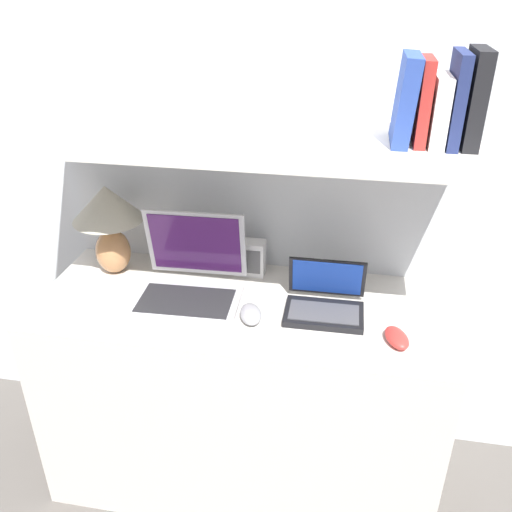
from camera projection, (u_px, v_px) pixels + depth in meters
name	position (u px, v px, depth m)	size (l,w,h in m)	color
wall_back	(259.00, 145.00, 1.84)	(6.00, 0.05, 2.40)	silver
desk	(242.00, 394.00, 1.93)	(1.33, 0.54, 0.77)	silver
back_riser	(257.00, 292.00, 2.07)	(1.33, 0.04, 1.28)	silver
shelf	(243.00, 139.00, 1.56)	(1.33, 0.48, 0.03)	silver
table_lamp	(108.00, 215.00, 1.83)	(0.24, 0.24, 0.32)	#B27A4C
laptop_large	(190.00, 281.00, 1.76)	(0.35, 0.31, 0.27)	silver
laptop_small	(325.00, 302.00, 1.69)	(0.25, 0.19, 0.16)	black
computer_mouse	(251.00, 314.00, 1.66)	(0.10, 0.13, 0.04)	#99999E
second_mouse	(397.00, 338.00, 1.56)	(0.09, 0.12, 0.04)	red
router_box	(250.00, 258.00, 1.89)	(0.10, 0.07, 0.13)	white
book_black	(474.00, 99.00, 1.40)	(0.04, 0.16, 0.25)	black
book_navy	(456.00, 100.00, 1.41)	(0.03, 0.17, 0.24)	navy
book_white	(438.00, 110.00, 1.43)	(0.04, 0.16, 0.18)	silver
book_red	(423.00, 102.00, 1.43)	(0.03, 0.15, 0.22)	#A82823
book_blue	(405.00, 100.00, 1.43)	(0.06, 0.18, 0.23)	#284293
shelf_gadget	(60.00, 112.00, 1.63)	(0.07, 0.06, 0.08)	#99999E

